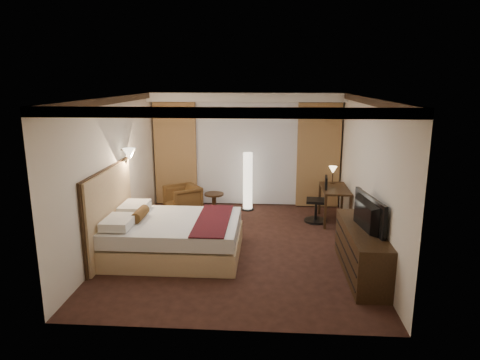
# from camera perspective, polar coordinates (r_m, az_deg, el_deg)

# --- Properties ---
(floor) EXTENTS (4.50, 5.50, 0.01)m
(floor) POSITION_cam_1_polar(r_m,az_deg,el_deg) (8.00, -0.19, -8.71)
(floor) COLOR black
(floor) RESTS_ON ground
(ceiling) EXTENTS (4.50, 5.50, 0.01)m
(ceiling) POSITION_cam_1_polar(r_m,az_deg,el_deg) (7.42, -0.21, 11.01)
(ceiling) COLOR white
(ceiling) RESTS_ON back_wall
(back_wall) EXTENTS (4.50, 0.02, 2.70)m
(back_wall) POSITION_cam_1_polar(r_m,az_deg,el_deg) (10.29, 0.88, 4.09)
(back_wall) COLOR white
(back_wall) RESTS_ON floor
(left_wall) EXTENTS (0.02, 5.50, 2.70)m
(left_wall) POSITION_cam_1_polar(r_m,az_deg,el_deg) (8.07, -16.36, 0.98)
(left_wall) COLOR white
(left_wall) RESTS_ON floor
(right_wall) EXTENTS (0.02, 5.50, 2.70)m
(right_wall) POSITION_cam_1_polar(r_m,az_deg,el_deg) (7.77, 16.59, 0.50)
(right_wall) COLOR white
(right_wall) RESTS_ON floor
(crown_molding) EXTENTS (4.50, 5.50, 0.12)m
(crown_molding) POSITION_cam_1_polar(r_m,az_deg,el_deg) (7.42, -0.21, 10.54)
(crown_molding) COLOR black
(crown_molding) RESTS_ON ceiling
(soffit) EXTENTS (4.50, 0.50, 0.20)m
(soffit) POSITION_cam_1_polar(r_m,az_deg,el_deg) (9.92, 0.83, 11.01)
(soffit) COLOR white
(soffit) RESTS_ON ceiling
(curtain_sheer) EXTENTS (2.48, 0.04, 2.45)m
(curtain_sheer) POSITION_cam_1_polar(r_m,az_deg,el_deg) (10.23, 0.85, 3.47)
(curtain_sheer) COLOR silver
(curtain_sheer) RESTS_ON back_wall
(curtain_left_drape) EXTENTS (1.00, 0.14, 2.45)m
(curtain_left_drape) POSITION_cam_1_polar(r_m,az_deg,el_deg) (10.40, -8.58, 3.48)
(curtain_left_drape) COLOR #9E7A48
(curtain_left_drape) RESTS_ON back_wall
(curtain_right_drape) EXTENTS (1.00, 0.14, 2.45)m
(curtain_right_drape) POSITION_cam_1_polar(r_m,az_deg,el_deg) (10.22, 10.41, 3.24)
(curtain_right_drape) COLOR #9E7A48
(curtain_right_drape) RESTS_ON back_wall
(wall_sconce) EXTENTS (0.24, 0.24, 0.24)m
(wall_sconce) POSITION_cam_1_polar(r_m,az_deg,el_deg) (8.32, -14.54, 3.35)
(wall_sconce) COLOR white
(wall_sconce) RESTS_ON left_wall
(bed) EXTENTS (2.24, 1.74, 0.65)m
(bed) POSITION_cam_1_polar(r_m,az_deg,el_deg) (7.58, -8.65, -7.50)
(bed) COLOR white
(bed) RESTS_ON floor
(headboard) EXTENTS (0.12, 2.04, 1.50)m
(headboard) POSITION_cam_1_polar(r_m,az_deg,el_deg) (7.76, -16.94, -4.13)
(headboard) COLOR tan
(headboard) RESTS_ON floor
(armchair) EXTENTS (0.93, 0.95, 0.72)m
(armchair) POSITION_cam_1_polar(r_m,az_deg,el_deg) (9.80, -7.66, -2.43)
(armchair) COLOR #523618
(armchair) RESTS_ON floor
(side_table) EXTENTS (0.44, 0.44, 0.49)m
(side_table) POSITION_cam_1_polar(r_m,az_deg,el_deg) (9.73, -3.47, -3.17)
(side_table) COLOR black
(side_table) RESTS_ON floor
(floor_lamp) EXTENTS (0.29, 0.29, 1.37)m
(floor_lamp) POSITION_cam_1_polar(r_m,az_deg,el_deg) (9.91, 1.04, -0.18)
(floor_lamp) COLOR white
(floor_lamp) RESTS_ON floor
(desk) EXTENTS (0.55, 1.11, 0.75)m
(desk) POSITION_cam_1_polar(r_m,az_deg,el_deg) (9.40, 12.43, -3.22)
(desk) COLOR black
(desk) RESTS_ON floor
(desk_lamp) EXTENTS (0.18, 0.18, 0.34)m
(desk_lamp) POSITION_cam_1_polar(r_m,az_deg,el_deg) (9.65, 12.25, 0.57)
(desk_lamp) COLOR #FFD899
(desk_lamp) RESTS_ON desk
(office_chair) EXTENTS (0.54, 0.54, 1.01)m
(office_chair) POSITION_cam_1_polar(r_m,az_deg,el_deg) (9.26, 10.15, -2.52)
(office_chair) COLOR black
(office_chair) RESTS_ON floor
(dresser) EXTENTS (0.50, 1.96, 0.76)m
(dresser) POSITION_cam_1_polar(r_m,az_deg,el_deg) (7.03, 15.87, -9.07)
(dresser) COLOR black
(dresser) RESTS_ON floor
(television) EXTENTS (0.84, 1.25, 0.15)m
(television) POSITION_cam_1_polar(r_m,az_deg,el_deg) (6.79, 16.00, -3.47)
(television) COLOR black
(television) RESTS_ON dresser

